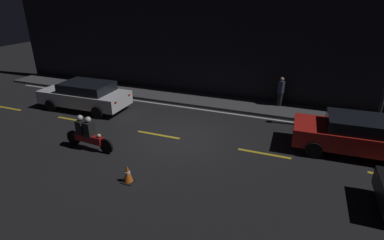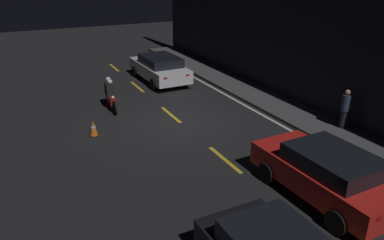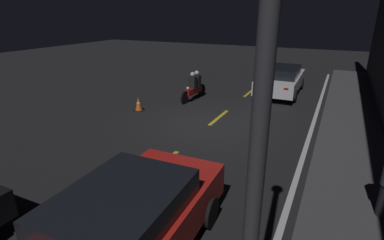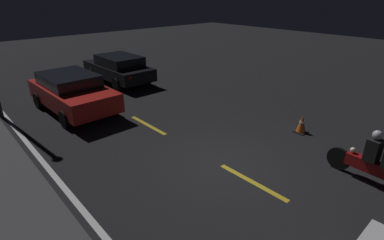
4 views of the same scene
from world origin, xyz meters
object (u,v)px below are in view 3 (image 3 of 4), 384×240
Objects in this scene: taxi_red at (129,221)px; traffic_cone_near at (139,104)px; street_lamp at (260,127)px; motorcycle at (194,87)px; sedan_white at (281,79)px.

traffic_cone_near is (-6.86, -4.77, -0.47)m from taxi_red.
street_lamp reaches higher than taxi_red.
motorcycle is (-9.53, -3.40, -0.13)m from taxi_red.
traffic_cone_near is at bearing 33.07° from taxi_red.
street_lamp is (1.15, 2.28, 2.47)m from taxi_red.
taxi_red is 8.37m from traffic_cone_near.
sedan_white is 7.63× the size of traffic_cone_near.
motorcycle is at bearing 152.73° from traffic_cone_near.
taxi_red is at bearing 178.46° from sedan_white.
street_lamp is (13.65, 2.15, 2.47)m from sedan_white.
street_lamp is at bearing -118.56° from taxi_red.
motorcycle is 3.74× the size of traffic_cone_near.
traffic_cone_near is 11.07m from street_lamp.
taxi_red reaches higher than motorcycle.
motorcycle is (2.96, -3.53, -0.13)m from sedan_white.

